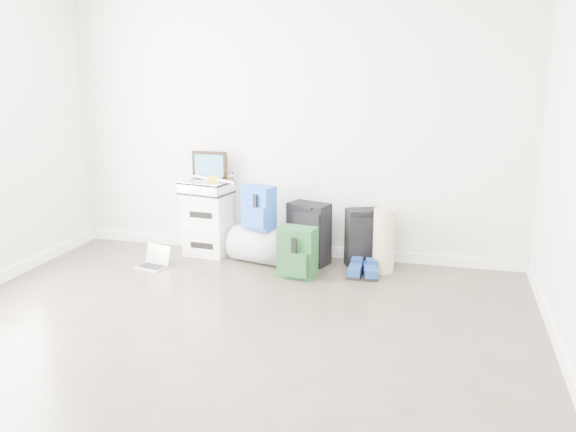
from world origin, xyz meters
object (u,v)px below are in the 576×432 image
(carry_on, at_px, (365,238))
(laptop, at_px, (154,262))
(duffel_bag, at_px, (260,245))
(large_suitcase, at_px, (309,234))
(briefcase, at_px, (206,187))
(boxes_stack, at_px, (208,224))

(carry_on, xyz_separation_m, laptop, (-1.91, -0.53, -0.23))
(duffel_bag, relative_size, laptop, 1.73)
(large_suitcase, relative_size, laptop, 1.84)
(briefcase, height_order, carry_on, briefcase)
(briefcase, xyz_separation_m, carry_on, (1.56, 0.03, -0.41))
(briefcase, relative_size, duffel_bag, 0.83)
(boxes_stack, distance_m, large_suitcase, 1.04)
(briefcase, distance_m, duffel_bag, 0.79)
(boxes_stack, bearing_deg, briefcase, 0.00)
(duffel_bag, bearing_deg, laptop, -142.67)
(briefcase, height_order, large_suitcase, briefcase)
(boxes_stack, bearing_deg, laptop, -119.16)
(boxes_stack, distance_m, laptop, 0.66)
(briefcase, distance_m, large_suitcase, 1.11)
(boxes_stack, height_order, laptop, boxes_stack)
(duffel_bag, bearing_deg, carry_on, 24.56)
(duffel_bag, bearing_deg, briefcase, -176.96)
(laptop, bearing_deg, large_suitcase, 33.99)
(carry_on, bearing_deg, boxes_stack, 158.62)
(briefcase, relative_size, carry_on, 0.83)
(large_suitcase, relative_size, carry_on, 1.08)
(duffel_bag, distance_m, large_suitcase, 0.48)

